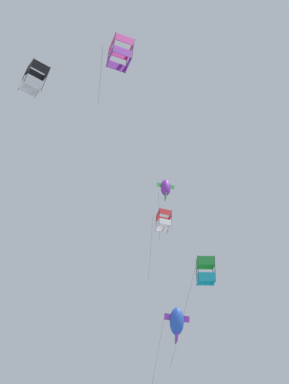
% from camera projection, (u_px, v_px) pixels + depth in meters
% --- Properties ---
extents(kite_box_near_right, '(2.32, 2.04, 4.54)m').
position_uv_depth(kite_box_near_right, '(120.00, 53.00, 34.37)').
color(kite_box_near_right, '#DB2D93').
extents(kite_fish_highest, '(3.38, 2.87, 8.62)m').
position_uv_depth(kite_fish_highest, '(177.00, 321.00, 42.55)').
color(kite_fish_highest, blue).
extents(kite_box_upper_right, '(2.52, 2.12, 2.45)m').
position_uv_depth(kite_box_upper_right, '(34.00, 78.00, 44.14)').
color(kite_box_upper_right, black).
extents(kite_fish_mid_left, '(1.33, 1.11, 5.51)m').
position_uv_depth(kite_fish_mid_left, '(166.00, 188.00, 44.77)').
color(kite_fish_mid_left, purple).
extents(kite_box_near_left, '(3.67, 3.21, 7.91)m').
position_uv_depth(kite_box_near_left, '(205.00, 271.00, 41.95)').
color(kite_box_near_left, green).
extents(kite_box_low_drifter, '(1.99, 1.83, 5.32)m').
position_uv_depth(kite_box_low_drifter, '(164.00, 221.00, 41.71)').
color(kite_box_low_drifter, red).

